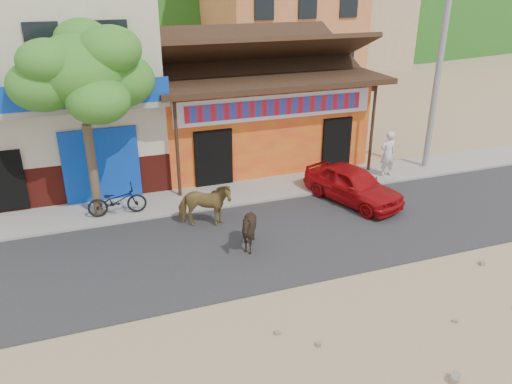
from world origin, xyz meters
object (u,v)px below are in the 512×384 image
Objects in this scene: cow_tan at (205,205)px; red_car at (353,184)px; scooter at (117,201)px; tree at (86,124)px; utility_pole at (439,66)px; cow_dark at (249,230)px; pedestrian at (388,154)px.

cow_tan is 0.46× the size of red_car.
tree is at bearing 70.35° from scooter.
scooter is at bearing -177.97° from utility_pole.
scooter is at bearing -158.87° from cow_dark.
pedestrian is at bearing 95.00° from cow_dark.
utility_pole is 6.26× the size of cow_dark.
utility_pole is 3.79m from pedestrian.
tree is 4.30m from cow_tan.
pedestrian is (10.08, 0.05, 0.40)m from scooter.
utility_pole is at bearing 91.27° from cow_dark.
cow_dark is (-8.91, -3.90, -3.44)m from utility_pole.
cow_dark is at bearing -134.94° from scooter.
red_car is 1.98× the size of scooter.
utility_pole is (12.80, 0.20, 1.00)m from tree.
cow_tan is 7.76m from pedestrian.
cow_dark is 4.78m from scooter.
pedestrian is (2.35, 1.53, 0.34)m from red_car.
utility_pole reaches higher than red_car.
red_car is (4.44, 1.99, -0.01)m from cow_dark.
utility_pole is at bearing 0.90° from tree.
cow_tan reaches higher than red_car.
cow_tan is 0.95× the size of pedestrian.
utility_pole is 10.47m from cow_tan.
tree reaches higher than pedestrian.
scooter is (-3.29, 3.47, -0.07)m from cow_dark.
cow_dark is (0.79, -1.89, -0.07)m from cow_tan.
cow_dark is at bearing -139.31° from cow_tan.
utility_pole reaches higher than scooter.
tree is 3.39× the size of pedestrian.
pedestrian is at bearing -169.76° from utility_pole.
scooter is at bearing 149.71° from red_car.
cow_tan is (-9.70, -2.01, -3.37)m from utility_pole.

